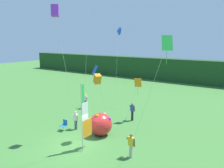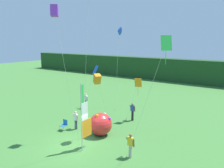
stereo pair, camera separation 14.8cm
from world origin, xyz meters
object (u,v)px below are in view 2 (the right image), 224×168
object	(u,v)px
inflatable_balloon	(101,124)
kite_green_diamond_0	(163,52)
folding_chair	(64,124)
banner_flag	(84,118)
kite_orange_diamond_3	(138,84)
person_far_left	(131,145)
kite_blue_diamond_6	(95,71)
person_mid_field	(133,111)
kite_purple_box_4	(55,12)
kite_orange_box_5	(97,79)
person_near_banner	(76,120)
kite_blue_delta_2	(119,31)
person_far_right	(86,101)

from	to	relation	value
inflatable_balloon	kite_green_diamond_0	bearing A→B (deg)	-20.56
folding_chair	banner_flag	bearing A→B (deg)	-22.47
kite_green_diamond_0	kite_orange_diamond_3	world-z (taller)	kite_green_diamond_0
banner_flag	folding_chair	xyz separation A→B (m)	(-3.70, 1.53, -1.73)
person_far_left	kite_blue_diamond_6	bearing A→B (deg)	140.00
person_mid_field	kite_blue_diamond_6	size ratio (longest dim) A/B	0.37
kite_purple_box_4	kite_orange_box_5	distance (m)	5.86
kite_green_diamond_0	inflatable_balloon	bearing A→B (deg)	159.44
person_near_banner	kite_green_diamond_0	xyz separation A→B (m)	(8.36, -1.96, 5.99)
person_far_left	kite_blue_delta_2	distance (m)	15.12
person_mid_field	kite_blue_delta_2	bearing A→B (deg)	135.76
banner_flag	person_near_banner	bearing A→B (deg)	143.56
kite_green_diamond_0	folding_chair	bearing A→B (deg)	172.13
person_far_right	kite_blue_delta_2	size ratio (longest dim) A/B	0.19
kite_green_diamond_0	kite_blue_diamond_6	xyz separation A→B (m)	(-11.35, 8.21, -2.77)
banner_flag	kite_orange_diamond_3	bearing A→B (deg)	88.77
kite_green_diamond_0	kite_purple_box_4	xyz separation A→B (m)	(-5.46, -2.35, 2.12)
kite_green_diamond_0	kite_blue_delta_2	bearing A→B (deg)	132.54
kite_orange_diamond_3	kite_purple_box_4	distance (m)	10.65
inflatable_balloon	folding_chair	xyz separation A→B (m)	(-3.11, -0.97, -0.40)
person_near_banner	kite_purple_box_4	bearing A→B (deg)	-56.03
banner_flag	person_near_banner	distance (m)	4.03
kite_orange_box_5	folding_chair	bearing A→B (deg)	-174.02
kite_blue_diamond_6	banner_flag	bearing A→B (deg)	-54.67
inflatable_balloon	kite_blue_diamond_6	xyz separation A→B (m)	(-5.44, 5.99, 3.14)
person_near_banner	inflatable_balloon	size ratio (longest dim) A/B	0.85
kite_orange_box_5	kite_blue_diamond_6	bearing A→B (deg)	130.50
person_mid_field	kite_purple_box_4	distance (m)	11.99
folding_chair	kite_orange_diamond_3	world-z (taller)	kite_orange_diamond_3
inflatable_balloon	kite_green_diamond_0	size ratio (longest dim) A/B	0.24
folding_chair	kite_orange_diamond_3	distance (m)	7.37
kite_blue_delta_2	kite_orange_box_5	bearing A→B (deg)	-65.05
banner_flag	kite_purple_box_4	xyz separation A→B (m)	(-0.13, -2.07, 6.70)
person_near_banner	kite_blue_diamond_6	xyz separation A→B (m)	(-2.98, 6.25, 3.22)
inflatable_balloon	kite_orange_diamond_3	distance (m)	5.30
kite_blue_delta_2	kite_orange_diamond_3	xyz separation A→B (m)	(4.88, -4.16, -4.92)
kite_orange_box_5	person_far_left	bearing A→B (deg)	-17.19
banner_flag	kite_blue_delta_2	bearing A→B (deg)	112.81
person_mid_field	kite_blue_diamond_6	world-z (taller)	kite_blue_diamond_6
kite_green_diamond_0	kite_orange_box_5	world-z (taller)	kite_green_diamond_0
banner_flag	kite_blue_diamond_6	size ratio (longest dim) A/B	1.01
kite_blue_diamond_6	kite_orange_box_5	bearing A→B (deg)	-49.50
kite_orange_diamond_3	kite_orange_box_5	distance (m)	5.34
person_far_right	kite_green_diamond_0	distance (m)	14.81
person_mid_field	kite_blue_delta_2	xyz separation A→B (m)	(-4.51, 4.39, 7.50)
person_far_left	kite_orange_box_5	distance (m)	5.28
kite_blue_delta_2	folding_chair	bearing A→B (deg)	-83.96
kite_green_diamond_0	kite_purple_box_4	distance (m)	6.31
kite_orange_diamond_3	kite_orange_box_5	world-z (taller)	kite_orange_box_5
person_far_right	kite_orange_diamond_3	world-z (taller)	kite_orange_diamond_3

